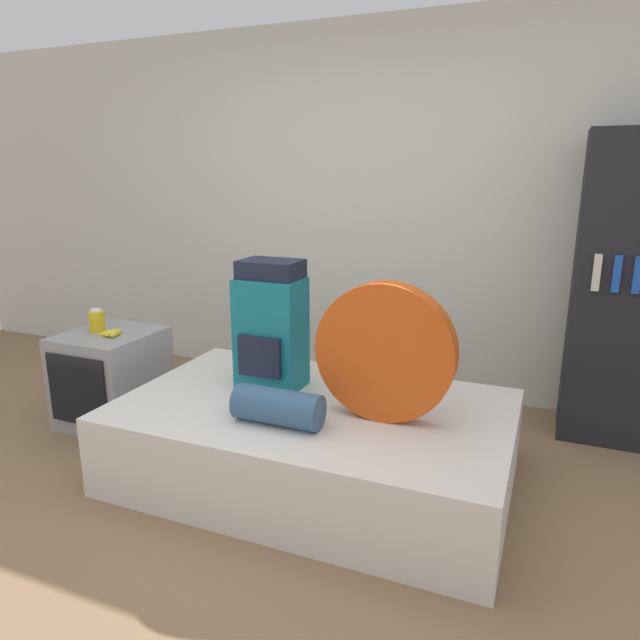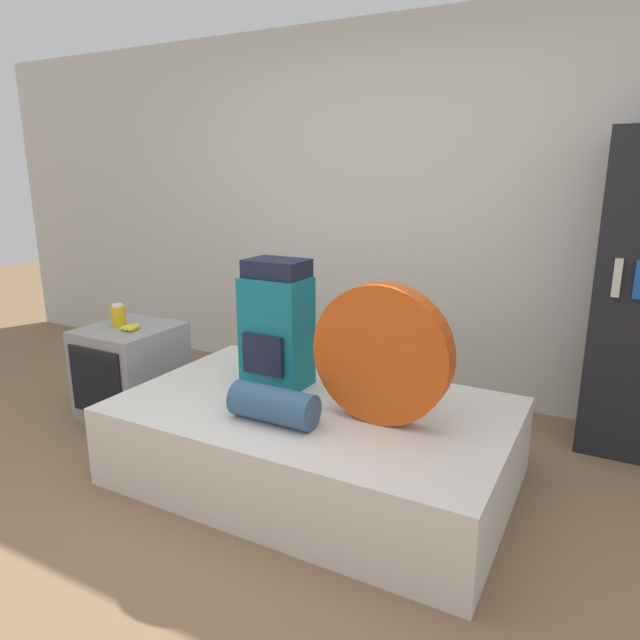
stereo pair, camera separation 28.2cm
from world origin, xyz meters
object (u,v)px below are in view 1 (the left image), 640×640
Objects in this scene: tent_bag at (385,352)px; television at (112,377)px; canister at (97,321)px; backpack at (271,327)px; sleeping_roll at (278,407)px; bookshelf at (630,292)px.

television is at bearing 173.90° from tent_bag.
television is at bearing 1.15° from canister.
backpack reaches higher than canister.
sleeping_roll and television have the same top height.
tent_bag reaches higher than canister.
canister reaches higher than sleeping_roll.
tent_bag is at bearing -5.81° from canister.
bookshelf reaches higher than canister.
backpack is 1.65× the size of sleeping_roll.
tent_bag is 0.57m from sleeping_roll.
backpack is at bearing 165.76° from tent_bag.
sleeping_roll is 1.58m from canister.
tent_bag is 1.65m from bookshelf.
canister is (-1.95, 0.20, -0.09)m from tent_bag.
sleeping_roll is 2.17m from bookshelf.
canister is 3.24m from bookshelf.
television is (-1.43, 0.45, -0.21)m from sleeping_roll.
tent_bag is 1.96m from canister.
backpack is 0.72m from tent_bag.
bookshelf is (3.07, 1.00, 0.24)m from canister.
tent_bag is (0.70, -0.18, -0.01)m from backpack.
sleeping_roll is at bearing -150.17° from tent_bag.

